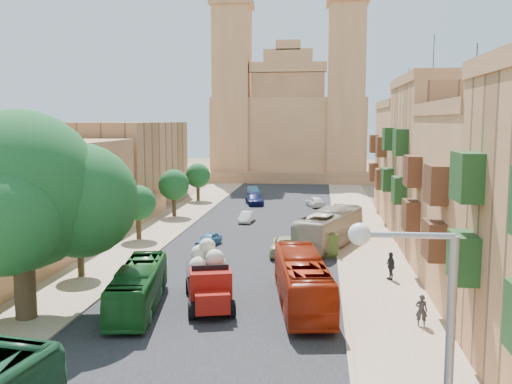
% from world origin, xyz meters
% --- Properties ---
extents(ground, '(260.00, 260.00, 0.00)m').
position_xyz_m(ground, '(0.00, 0.00, 0.00)').
color(ground, brown).
extents(road_surface, '(14.00, 140.00, 0.01)m').
position_xyz_m(road_surface, '(0.00, 30.00, 0.01)').
color(road_surface, black).
rests_on(road_surface, ground).
extents(sidewalk_east, '(5.00, 140.00, 0.01)m').
position_xyz_m(sidewalk_east, '(9.50, 30.00, 0.01)').
color(sidewalk_east, tan).
rests_on(sidewalk_east, ground).
extents(sidewalk_west, '(5.00, 140.00, 0.01)m').
position_xyz_m(sidewalk_west, '(-9.50, 30.00, 0.01)').
color(sidewalk_west, tan).
rests_on(sidewalk_west, ground).
extents(kerb_east, '(0.25, 140.00, 0.12)m').
position_xyz_m(kerb_east, '(7.00, 30.00, 0.06)').
color(kerb_east, tan).
rests_on(kerb_east, ground).
extents(kerb_west, '(0.25, 140.00, 0.12)m').
position_xyz_m(kerb_west, '(-7.00, 30.00, 0.06)').
color(kerb_west, tan).
rests_on(kerb_west, ground).
extents(townhouse_b, '(9.00, 14.00, 14.90)m').
position_xyz_m(townhouse_b, '(15.95, 11.00, 5.66)').
color(townhouse_b, '#B17C50').
rests_on(townhouse_b, ground).
extents(townhouse_c, '(9.00, 14.00, 17.40)m').
position_xyz_m(townhouse_c, '(15.95, 25.00, 6.91)').
color(townhouse_c, tan).
rests_on(townhouse_c, ground).
extents(townhouse_d, '(9.00, 14.00, 15.90)m').
position_xyz_m(townhouse_d, '(15.95, 39.00, 6.16)').
color(townhouse_d, '#B17C50').
rests_on(townhouse_d, ground).
extents(west_wall, '(1.00, 40.00, 1.80)m').
position_xyz_m(west_wall, '(-12.50, 20.00, 0.90)').
color(west_wall, '#B17C50').
rests_on(west_wall, ground).
extents(west_building_low, '(10.00, 28.00, 8.40)m').
position_xyz_m(west_building_low, '(-18.00, 18.00, 4.20)').
color(west_building_low, '#9D6C44').
rests_on(west_building_low, ground).
extents(west_building_mid, '(10.00, 22.00, 10.00)m').
position_xyz_m(west_building_mid, '(-18.00, 44.00, 5.00)').
color(west_building_mid, tan).
rests_on(west_building_mid, ground).
extents(church, '(28.00, 22.50, 36.30)m').
position_xyz_m(church, '(-0.00, 78.61, 9.52)').
color(church, '#B17C50').
rests_on(church, ground).
extents(ficus_tree, '(10.81, 9.94, 10.81)m').
position_xyz_m(ficus_tree, '(-9.40, 4.01, 6.39)').
color(ficus_tree, '#3D301E').
rests_on(ficus_tree, ground).
extents(street_tree_a, '(2.79, 2.79, 4.28)m').
position_xyz_m(street_tree_a, '(-10.00, 12.00, 2.86)').
color(street_tree_a, '#3D301E').
rests_on(street_tree_a, ground).
extents(street_tree_b, '(3.05, 3.05, 4.69)m').
position_xyz_m(street_tree_b, '(-10.00, 24.00, 3.13)').
color(street_tree_b, '#3D301E').
rests_on(street_tree_b, ground).
extents(street_tree_c, '(3.28, 3.28, 5.04)m').
position_xyz_m(street_tree_c, '(-10.00, 36.00, 3.38)').
color(street_tree_c, '#3D301E').
rests_on(street_tree_c, ground).
extents(street_tree_d, '(3.12, 3.12, 4.80)m').
position_xyz_m(street_tree_d, '(-10.00, 48.00, 3.21)').
color(street_tree_d, '#3D301E').
rests_on(street_tree_d, ground).
extents(streetlamp, '(2.11, 0.44, 8.22)m').
position_xyz_m(streetlamp, '(7.72, -12.00, 5.20)').
color(streetlamp, gray).
rests_on(streetlamp, ground).
extents(red_truck, '(3.78, 6.47, 3.58)m').
position_xyz_m(red_truck, '(-0.49, 7.20, 1.57)').
color(red_truck, maroon).
rests_on(red_truck, ground).
extents(olive_pickup, '(3.37, 4.53, 1.72)m').
position_xyz_m(olive_pickup, '(5.31, 20.74, 0.84)').
color(olive_pickup, '#334C1C').
rests_on(olive_pickup, ground).
extents(bus_green_north, '(3.33, 9.00, 2.45)m').
position_xyz_m(bus_green_north, '(-4.13, 5.96, 1.22)').
color(bus_green_north, '#16561F').
rests_on(bus_green_north, ground).
extents(bus_red_east, '(3.84, 10.45, 2.84)m').
position_xyz_m(bus_red_east, '(4.69, 7.51, 1.42)').
color(bus_red_east, '#A1240B').
rests_on(bus_red_east, ground).
extents(bus_cream_east, '(5.98, 10.89, 2.97)m').
position_xyz_m(bus_cream_east, '(6.40, 23.02, 1.49)').
color(bus_cream_east, '#B9AA95').
rests_on(bus_cream_east, ground).
extents(car_blue_a, '(1.99, 3.40, 1.09)m').
position_xyz_m(car_blue_a, '(-3.43, 21.96, 0.54)').
color(car_blue_a, teal).
rests_on(car_blue_a, ground).
extents(car_white_a, '(1.38, 3.34, 1.08)m').
position_xyz_m(car_white_a, '(-1.79, 33.17, 0.54)').
color(car_white_a, white).
rests_on(car_white_a, ground).
extents(car_cream, '(2.54, 5.26, 1.44)m').
position_xyz_m(car_cream, '(3.09, 19.79, 0.72)').
color(car_cream, tan).
rests_on(car_cream, ground).
extents(car_dkblue, '(2.98, 4.95, 1.34)m').
position_xyz_m(car_dkblue, '(-2.43, 45.33, 0.67)').
color(car_dkblue, '#0F144F').
rests_on(car_dkblue, ground).
extents(car_white_b, '(2.63, 4.06, 1.29)m').
position_xyz_m(car_white_b, '(4.99, 44.23, 0.64)').
color(car_white_b, white).
rests_on(car_white_b, ground).
extents(car_blue_b, '(2.11, 3.62, 1.13)m').
position_xyz_m(car_blue_b, '(-3.72, 54.98, 0.56)').
color(car_blue_b, teal).
rests_on(car_blue_b, ground).
extents(pedestrian_a, '(0.64, 0.48, 1.62)m').
position_xyz_m(pedestrian_a, '(10.71, 5.14, 0.81)').
color(pedestrian_a, '#2B292B').
rests_on(pedestrian_a, ground).
extents(pedestrian_c, '(0.76, 1.15, 1.82)m').
position_xyz_m(pedestrian_c, '(10.16, 13.47, 0.91)').
color(pedestrian_c, '#29292E').
rests_on(pedestrian_c, ground).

